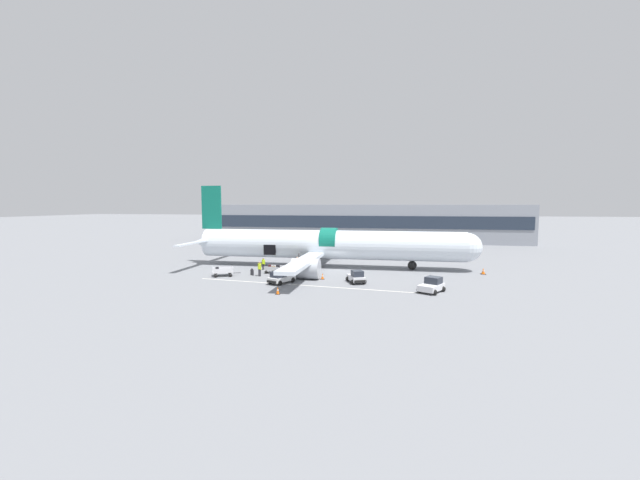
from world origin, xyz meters
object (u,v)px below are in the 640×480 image
Objects in this scene: airplane at (326,245)px; baggage_tug_rear at (356,277)px; baggage_tug_mid at (281,278)px; baggage_cart_loading at (276,269)px; baggage_cart_queued at (224,272)px; ground_crew_driver at (301,265)px; ground_crew_loader_b at (260,268)px; suitcase_on_tarmac_upright at (252,272)px; baggage_tug_lead at (432,286)px; ground_crew_loader_a at (263,263)px; ground_crew_supervisor at (297,263)px.

baggage_tug_rear is at bearing -62.68° from airplane.
airplane is at bearing 76.24° from baggage_tug_mid.
airplane reaches higher than baggage_cart_loading.
airplane is 12.56m from baggage_tug_mid.
baggage_cart_loading is (-2.48, 6.07, -0.14)m from baggage_tug_mid.
ground_crew_driver is (8.72, 3.78, 0.46)m from baggage_cart_queued.
ground_crew_loader_b is (-3.76, 3.66, 0.33)m from baggage_tug_mid.
suitcase_on_tarmac_upright is at bearing -139.65° from baggage_cart_loading.
ground_crew_loader_a reaches higher than baggage_tug_lead.
ground_crew_supervisor is (-8.49, 6.79, 0.33)m from baggage_tug_rear.
ground_crew_supervisor reaches higher than baggage_cart_loading.
baggage_cart_queued is at bearing -140.92° from airplane.
baggage_tug_mid is at bearing -44.29° from ground_crew_loader_b.
ground_crew_loader_a is at bearing -175.18° from ground_crew_supervisor.
baggage_tug_mid reaches higher than suitcase_on_tarmac_upright.
baggage_tug_mid is at bearing -103.76° from airplane.
baggage_cart_queued is at bearing -162.10° from suitcase_on_tarmac_upright.
baggage_cart_loading is 4.16× the size of suitcase_on_tarmac_upright.
baggage_tug_lead is 0.99× the size of baggage_cart_loading.
baggage_tug_rear is 1.95× the size of ground_crew_loader_a.
baggage_tug_mid is 1.05× the size of baggage_cart_queued.
ground_crew_loader_b is 0.99× the size of ground_crew_supervisor.
ground_crew_driver is (4.36, 3.11, 0.02)m from ground_crew_loader_b.
ground_crew_driver is at bearing 35.50° from ground_crew_loader_b.
ground_crew_driver is at bearing -15.19° from ground_crew_loader_a.
suitcase_on_tarmac_upright is (0.01, -4.21, -0.48)m from ground_crew_loader_a.
baggage_tug_lead is 17.35m from ground_crew_driver.
ground_crew_supervisor is (7.79, 5.65, 0.45)m from baggage_cart_queued.
airplane is at bearing 39.08° from baggage_cart_queued.
suitcase_on_tarmac_upright is (-4.86, 4.04, -0.25)m from baggage_tug_mid.
baggage_tug_mid is 4.30× the size of suitcase_on_tarmac_upright.
baggage_tug_lead is 8.41m from baggage_tug_rear.
ground_crew_loader_b reaches higher than baggage_tug_lead.
baggage_cart_queued is 4.44m from ground_crew_loader_b.
baggage_tug_mid is 8.65m from ground_crew_supervisor.
airplane is 6.06m from ground_crew_driver.
ground_crew_loader_b is (-11.91, 1.82, 0.33)m from baggage_tug_rear.
baggage_tug_lead is 22.91m from ground_crew_loader_a.
suitcase_on_tarmac_upright is at bearing -153.45° from ground_crew_driver.
baggage_tug_mid is 6.33m from suitcase_on_tarmac_upright.
ground_crew_supervisor is (4.54, 0.38, 0.11)m from ground_crew_loader_a.
ground_crew_loader_b is (4.36, 0.67, 0.44)m from baggage_cart_queued.
baggage_tug_rear is 3.75× the size of suitcase_on_tarmac_upright.
suitcase_on_tarmac_upright is at bearing 170.41° from baggage_tug_rear.
baggage_cart_loading is (-18.45, 7.35, -0.18)m from baggage_tug_lead.
baggage_tug_rear is 14.52m from ground_crew_loader_a.
ground_crew_supervisor is at bearing 50.13° from baggage_cart_loading.
baggage_cart_loading is 1.02× the size of baggage_cart_queued.
baggage_tug_lead is at bearing -31.31° from ground_crew_supervisor.
airplane reaches higher than suitcase_on_tarmac_upright.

